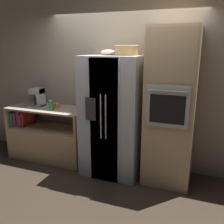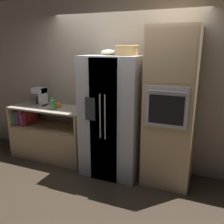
{
  "view_description": "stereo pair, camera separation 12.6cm",
  "coord_description": "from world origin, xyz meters",
  "views": [
    {
      "loc": [
        1.28,
        -3.44,
        1.99
      ],
      "look_at": [
        -0.02,
        -0.03,
        1.02
      ],
      "focal_mm": 40.0,
      "sensor_mm": 36.0,
      "label": 1
    },
    {
      "loc": [
        1.4,
        -3.39,
        1.99
      ],
      "look_at": [
        -0.02,
        -0.03,
        1.02
      ],
      "focal_mm": 40.0,
      "sensor_mm": 36.0,
      "label": 2
    }
  ],
  "objects": [
    {
      "name": "bottle_tall",
      "position": [
        -1.13,
        -0.0,
        1.04
      ],
      "size": [
        0.08,
        0.08,
        0.22
      ],
      "color": "#33723F",
      "rests_on": "counter_left"
    },
    {
      "name": "ground_plane",
      "position": [
        0.0,
        0.0,
        0.0
      ],
      "size": [
        20.0,
        20.0,
        0.0
      ],
      "primitive_type": "plane",
      "color": "#382D23"
    },
    {
      "name": "refrigerator",
      "position": [
        -0.04,
        0.05,
        0.93
      ],
      "size": [
        0.9,
        0.77,
        1.85
      ],
      "color": "silver",
      "rests_on": "ground_plane"
    },
    {
      "name": "mug",
      "position": [
        -1.1,
        0.13,
        0.98
      ],
      "size": [
        0.13,
        0.09,
        0.09
      ],
      "color": "orange",
      "rests_on": "counter_left"
    },
    {
      "name": "fruit_bowl",
      "position": [
        -0.13,
        0.11,
        1.89
      ],
      "size": [
        0.23,
        0.23,
        0.08
      ],
      "color": "beige",
      "rests_on": "refrigerator"
    },
    {
      "name": "wall_oven",
      "position": [
        0.83,
        0.1,
        1.13
      ],
      "size": [
        0.68,
        0.71,
        2.25
      ],
      "color": "tan",
      "rests_on": "ground_plane"
    },
    {
      "name": "counter_left",
      "position": [
        -1.3,
        0.12,
        0.35
      ],
      "size": [
        1.41,
        0.62,
        0.94
      ],
      "color": "tan",
      "rests_on": "ground_plane"
    },
    {
      "name": "wicker_basket",
      "position": [
        0.15,
        0.1,
        1.93
      ],
      "size": [
        0.35,
        0.35,
        0.15
      ],
      "color": "tan",
      "rests_on": "refrigerator"
    },
    {
      "name": "wall_back",
      "position": [
        0.0,
        0.46,
        1.4
      ],
      "size": [
        12.0,
        0.06,
        2.8
      ],
      "color": "tan",
      "rests_on": "ground_plane"
    },
    {
      "name": "coffee_maker",
      "position": [
        -1.51,
        0.19,
        1.11
      ],
      "size": [
        0.22,
        0.2,
        0.32
      ],
      "color": "#B2B2B7",
      "rests_on": "counter_left"
    }
  ]
}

